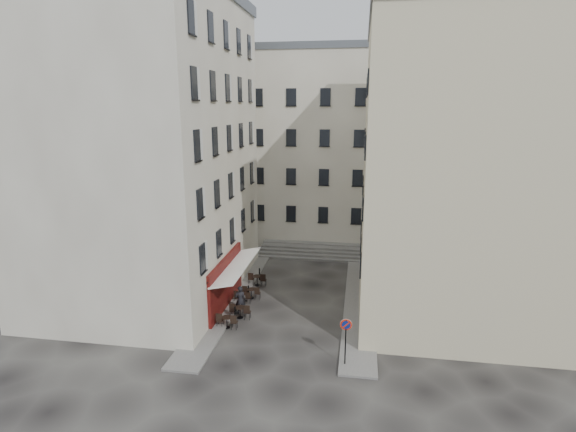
% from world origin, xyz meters
% --- Properties ---
extents(ground, '(90.00, 90.00, 0.00)m').
position_xyz_m(ground, '(0.00, 0.00, 0.00)').
color(ground, black).
rests_on(ground, ground).
extents(sidewalk_left, '(2.00, 22.00, 0.12)m').
position_xyz_m(sidewalk_left, '(-4.50, 4.00, 0.06)').
color(sidewalk_left, slate).
rests_on(sidewalk_left, ground).
extents(sidewalk_right, '(2.00, 18.00, 0.12)m').
position_xyz_m(sidewalk_right, '(4.50, 3.00, 0.06)').
color(sidewalk_right, slate).
rests_on(sidewalk_right, ground).
extents(building_left, '(12.20, 16.20, 20.60)m').
position_xyz_m(building_left, '(-10.50, 3.00, 10.31)').
color(building_left, '#BCB3A0').
rests_on(building_left, ground).
extents(building_right, '(12.20, 14.20, 18.60)m').
position_xyz_m(building_right, '(10.50, 3.50, 9.31)').
color(building_right, beige).
rests_on(building_right, ground).
extents(building_back, '(18.20, 10.20, 18.60)m').
position_xyz_m(building_back, '(-1.00, 19.00, 9.31)').
color(building_back, '#BCB3A0').
rests_on(building_back, ground).
extents(cafe_storefront, '(1.74, 7.30, 3.50)m').
position_xyz_m(cafe_storefront, '(-4.32, 1.00, 1.88)').
color(cafe_storefront, '#41090B').
rests_on(cafe_storefront, ground).
extents(stone_steps, '(9.00, 3.15, 0.80)m').
position_xyz_m(stone_steps, '(0.00, 12.57, 0.40)').
color(stone_steps, slate).
rests_on(stone_steps, ground).
extents(bollard_near, '(0.12, 0.12, 0.98)m').
position_xyz_m(bollard_near, '(-3.25, -1.00, 0.53)').
color(bollard_near, black).
rests_on(bollard_near, ground).
extents(bollard_mid, '(0.12, 0.12, 0.98)m').
position_xyz_m(bollard_mid, '(-3.25, 2.50, 0.53)').
color(bollard_mid, black).
rests_on(bollard_mid, ground).
extents(bollard_far, '(0.12, 0.12, 0.98)m').
position_xyz_m(bollard_far, '(-3.25, 6.00, 0.53)').
color(bollard_far, black).
rests_on(bollard_far, ground).
extents(no_parking_sign, '(0.61, 0.10, 2.67)m').
position_xyz_m(no_parking_sign, '(3.81, -4.98, 1.89)').
color(no_parking_sign, black).
rests_on(no_parking_sign, ground).
extents(bistro_table_a, '(1.33, 0.62, 0.93)m').
position_xyz_m(bistro_table_a, '(-3.47, -2.00, 0.48)').
color(bistro_table_a, black).
rests_on(bistro_table_a, ground).
extents(bistro_table_b, '(1.37, 0.64, 0.97)m').
position_xyz_m(bistro_table_b, '(-3.02, -0.58, 0.49)').
color(bistro_table_b, black).
rests_on(bistro_table_b, ground).
extents(bistro_table_c, '(1.20, 0.56, 0.84)m').
position_xyz_m(bistro_table_c, '(-3.48, 1.72, 0.43)').
color(bistro_table_c, black).
rests_on(bistro_table_c, ground).
extents(bistro_table_d, '(1.29, 0.60, 0.91)m').
position_xyz_m(bistro_table_d, '(-3.03, 2.49, 0.46)').
color(bistro_table_d, black).
rests_on(bistro_table_d, ground).
extents(bistro_table_e, '(1.38, 0.65, 0.97)m').
position_xyz_m(bistro_table_e, '(-3.16, 4.86, 0.50)').
color(bistro_table_e, black).
rests_on(bistro_table_e, ground).
extents(pedestrian, '(0.82, 0.69, 1.90)m').
position_xyz_m(pedestrian, '(-3.20, 0.11, 0.95)').
color(pedestrian, black).
rests_on(pedestrian, ground).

